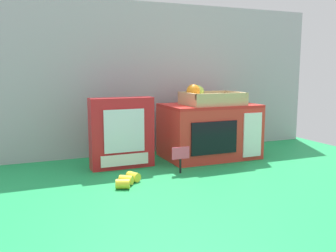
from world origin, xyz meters
TOP-DOWN VIEW (x-y plane):
  - ground_plane at (0.00, 0.00)m, footprint 1.70×1.70m
  - display_back_panel at (0.00, 0.23)m, footprint 1.61×0.03m
  - toy_microwave at (0.15, 0.02)m, footprint 0.40×0.27m
  - food_groups_crate at (0.13, 0.01)m, footprint 0.24×0.19m
  - cookie_set_box at (-0.26, -0.00)m, footprint 0.25×0.07m
  - price_sign at (-0.08, -0.17)m, footprint 0.07×0.01m
  - loose_toy_banana at (-0.30, -0.23)m, footprint 0.11×0.12m

SIDE VIEW (x-z plane):
  - ground_plane at x=0.00m, z-range 0.00..0.00m
  - loose_toy_banana at x=-0.30m, z-range 0.00..0.03m
  - price_sign at x=-0.08m, z-range 0.02..0.12m
  - toy_microwave at x=0.15m, z-range 0.00..0.24m
  - cookie_set_box at x=-0.26m, z-range 0.00..0.28m
  - food_groups_crate at x=0.13m, z-range 0.22..0.31m
  - display_back_panel at x=0.00m, z-range 0.00..0.68m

